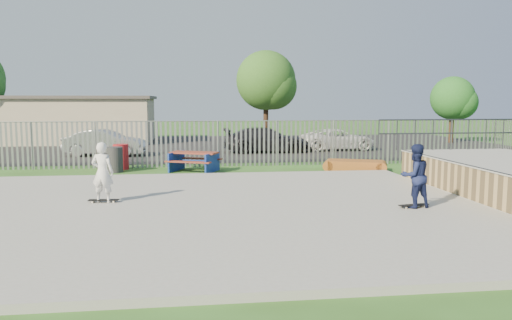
{
  "coord_description": "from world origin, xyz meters",
  "views": [
    {
      "loc": [
        -0.06,
        -12.8,
        2.87
      ],
      "look_at": [
        1.8,
        2.0,
        1.1
      ],
      "focal_mm": 35.0,
      "sensor_mm": 36.0,
      "label": 1
    }
  ],
  "objects": [
    {
      "name": "picnic_table",
      "position": [
        -0.04,
        7.56,
        0.41
      ],
      "size": [
        2.38,
        2.2,
        0.8
      ],
      "rotation": [
        0.0,
        0.0,
        -0.41
      ],
      "color": "maroon",
      "rests_on": "ground"
    },
    {
      "name": "fence",
      "position": [
        1.0,
        4.59,
        1.0
      ],
      "size": [
        26.04,
        16.02,
        2.0
      ],
      "color": "gray",
      "rests_on": "ground"
    },
    {
      "name": "car_silver",
      "position": [
        -4.63,
        13.85,
        0.7
      ],
      "size": [
        4.31,
        1.96,
        1.37
      ],
      "primitive_type": "imported",
      "rotation": [
        0.0,
        0.0,
        1.44
      ],
      "color": "#BBBBC0",
      "rests_on": "parking_lot"
    },
    {
      "name": "car_white",
      "position": [
        8.28,
        15.34,
        0.63
      ],
      "size": [
        4.49,
        2.21,
        1.23
      ],
      "primitive_type": "imported",
      "rotation": [
        0.0,
        0.0,
        1.61
      ],
      "color": "white",
      "rests_on": "parking_lot"
    },
    {
      "name": "trash_bin_grey",
      "position": [
        -3.21,
        7.7,
        0.51
      ],
      "size": [
        0.62,
        0.62,
        1.03
      ],
      "primitive_type": "cylinder",
      "color": "#29292C",
      "rests_on": "ground"
    },
    {
      "name": "skateboard_b",
      "position": [
        -2.49,
        0.83,
        0.19
      ],
      "size": [
        0.81,
        0.25,
        0.08
      ],
      "rotation": [
        0.0,
        0.0,
        -0.06
      ],
      "color": "black",
      "rests_on": "concrete_slab"
    },
    {
      "name": "building",
      "position": [
        -8.0,
        23.0,
        1.61
      ],
      "size": [
        10.4,
        6.4,
        3.2
      ],
      "color": "#BBAD90",
      "rests_on": "ground"
    },
    {
      "name": "concrete_slab",
      "position": [
        0.0,
        0.0,
        0.07
      ],
      "size": [
        15.0,
        12.0,
        0.15
      ],
      "primitive_type": "cube",
      "color": "gray",
      "rests_on": "ground"
    },
    {
      "name": "skater_navy",
      "position": [
        5.54,
        -0.83,
        0.97
      ],
      "size": [
        0.9,
        0.76,
        1.64
      ],
      "primitive_type": "imported",
      "rotation": [
        0.0,
        0.0,
        3.33
      ],
      "color": "#161D44",
      "rests_on": "concrete_slab"
    },
    {
      "name": "tree_mid",
      "position": [
        4.95,
        21.58,
        4.26
      ],
      "size": [
        4.1,
        4.1,
        6.32
      ],
      "color": "#382416",
      "rests_on": "ground"
    },
    {
      "name": "funbox",
      "position": [
        6.55,
        6.93,
        0.21
      ],
      "size": [
        2.38,
        1.78,
        0.43
      ],
      "rotation": [
        0.0,
        0.0,
        -0.38
      ],
      "color": "brown",
      "rests_on": "ground"
    },
    {
      "name": "ground",
      "position": [
        0.0,
        0.0,
        0.0
      ],
      "size": [
        120.0,
        120.0,
        0.0
      ],
      "primitive_type": "plane",
      "color": "#2D521C",
      "rests_on": "ground"
    },
    {
      "name": "skateboard_a",
      "position": [
        5.54,
        -0.83,
        0.19
      ],
      "size": [
        0.82,
        0.35,
        0.08
      ],
      "rotation": [
        0.0,
        0.0,
        0.19
      ],
      "color": "black",
      "rests_on": "concrete_slab"
    },
    {
      "name": "car_dark",
      "position": [
        3.97,
        14.6,
        0.71
      ],
      "size": [
        4.76,
        1.96,
        1.38
      ],
      "primitive_type": "imported",
      "rotation": [
        0.0,
        0.0,
        1.56
      ],
      "color": "black",
      "rests_on": "parking_lot"
    },
    {
      "name": "parking_lot",
      "position": [
        0.0,
        19.0,
        0.01
      ],
      "size": [
        40.0,
        18.0,
        0.02
      ],
      "primitive_type": "cube",
      "color": "black",
      "rests_on": "ground"
    },
    {
      "name": "quarter_pipe",
      "position": [
        9.5,
        1.04,
        0.56
      ],
      "size": [
        5.5,
        7.05,
        2.19
      ],
      "color": "tan",
      "rests_on": "ground"
    },
    {
      "name": "tree_right",
      "position": [
        17.47,
        19.4,
        3.04
      ],
      "size": [
        2.93,
        2.93,
        4.52
      ],
      "color": "#442C1B",
      "rests_on": "ground"
    },
    {
      "name": "trash_bin_red",
      "position": [
        -3.1,
        8.58,
        0.53
      ],
      "size": [
        0.64,
        0.64,
        1.06
      ],
      "primitive_type": "cylinder",
      "color": "maroon",
      "rests_on": "ground"
    },
    {
      "name": "skater_white",
      "position": [
        -2.49,
        0.83,
        0.97
      ],
      "size": [
        0.67,
        0.52,
        1.64
      ],
      "primitive_type": "imported",
      "rotation": [
        0.0,
        0.0,
        2.91
      ],
      "color": "white",
      "rests_on": "concrete_slab"
    }
  ]
}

